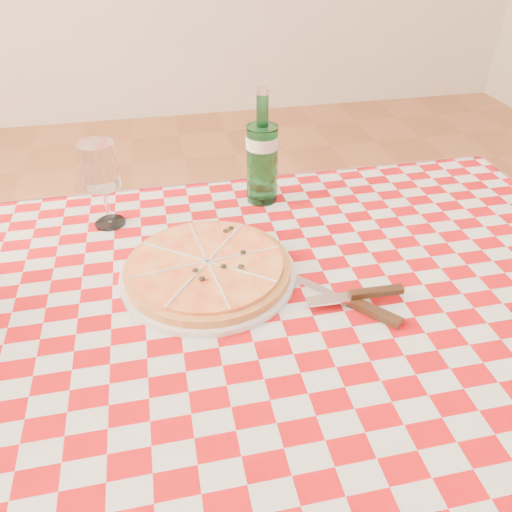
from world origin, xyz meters
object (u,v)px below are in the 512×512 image
at_px(dining_table, 274,348).
at_px(pizza_plate, 208,267).
at_px(water_bottle, 262,147).
at_px(wine_glass, 103,185).

relative_size(dining_table, pizza_plate, 3.93).
bearing_deg(water_bottle, wine_glass, -174.13).
distance_m(pizza_plate, water_bottle, 0.31).
xyz_separation_m(dining_table, pizza_plate, (-0.10, 0.10, 0.12)).
height_order(water_bottle, wine_glass, water_bottle).
xyz_separation_m(pizza_plate, water_bottle, (0.15, 0.25, 0.10)).
distance_m(dining_table, water_bottle, 0.41).
height_order(dining_table, wine_glass, wine_glass).
height_order(dining_table, water_bottle, water_bottle).
bearing_deg(wine_glass, dining_table, -49.40).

